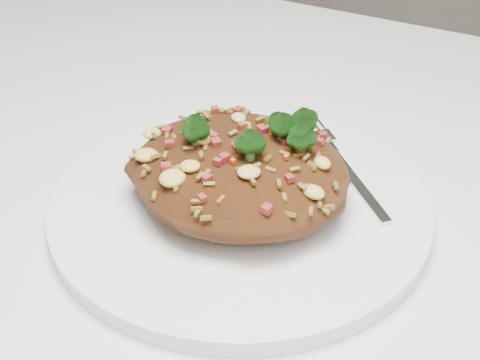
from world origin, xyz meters
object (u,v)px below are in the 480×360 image
at_px(plate, 240,204).
at_px(fork, 344,167).
at_px(dining_table, 250,281).
at_px(fried_rice, 241,161).

relative_size(plate, fork, 2.26).
xyz_separation_m(dining_table, plate, (0.00, -0.02, 0.10)).
xyz_separation_m(plate, fork, (0.06, 0.07, 0.01)).
relative_size(dining_table, fried_rice, 7.30).
distance_m(dining_table, fried_rice, 0.14).
height_order(plate, fork, fork).
bearing_deg(fried_rice, fork, 51.78).
bearing_deg(plate, fried_rice, 35.23).
bearing_deg(dining_table, fried_rice, -84.85).
bearing_deg(fried_rice, plate, -144.77).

